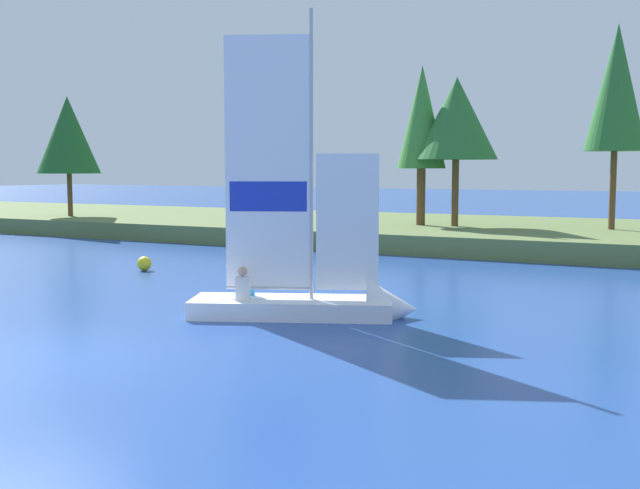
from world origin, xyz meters
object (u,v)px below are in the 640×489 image
shoreline_tree_left (68,135)px  shoreline_tree_midright (617,88)px  shoreline_tree_centre (456,119)px  sailboat (328,294)px  channel_buoy (144,264)px  shoreline_tree_midleft (422,118)px

shoreline_tree_left → shoreline_tree_midright: bearing=8.0°
shoreline_tree_left → shoreline_tree_centre: bearing=7.2°
shoreline_tree_midright → sailboat: shoreline_tree_midright is taller
shoreline_tree_midright → channel_buoy: shoreline_tree_midright is taller
shoreline_tree_midleft → shoreline_tree_midright: shoreline_tree_midright is taller
shoreline_tree_left → channel_buoy: size_ratio=13.41×
shoreline_tree_left → channel_buoy: 17.00m
shoreline_tree_midleft → shoreline_tree_centre: bearing=3.4°
channel_buoy → shoreline_tree_midleft: bearing=70.2°
shoreline_tree_centre → sailboat: 17.15m
shoreline_tree_centre → channel_buoy: 14.54m
sailboat → channel_buoy: sailboat is taller
shoreline_tree_midleft → shoreline_tree_centre: 1.45m
shoreline_tree_midright → sailboat: size_ratio=1.16×
shoreline_tree_midleft → shoreline_tree_left: bearing=-172.5°
shoreline_tree_midright → shoreline_tree_centre: bearing=-169.3°
sailboat → shoreline_tree_midright: bearing=55.8°
shoreline_tree_left → shoreline_tree_midleft: 17.57m
shoreline_tree_centre → shoreline_tree_midright: bearing=10.7°
shoreline_tree_midright → sailboat: 18.71m
shoreline_tree_midright → channel_buoy: size_ratio=17.94×
shoreline_tree_midleft → sailboat: size_ratio=0.97×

